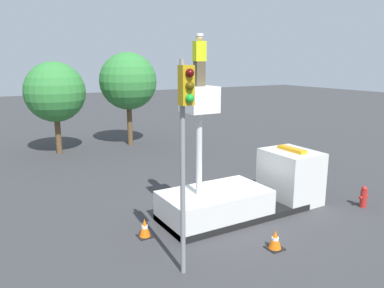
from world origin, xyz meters
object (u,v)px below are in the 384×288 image
at_px(traffic_light_pole, 185,129).
at_px(tree_left_bg, 128,81).
at_px(fire_hydrant, 364,197).
at_px(tree_right_bg, 55,92).
at_px(worker, 199,60).
at_px(traffic_cone_curbside, 275,240).
at_px(bucket_truck, 248,190).
at_px(traffic_cone_rear, 145,228).

bearing_deg(traffic_light_pole, tree_left_bg, 74.05).
distance_m(fire_hydrant, tree_right_bg, 18.61).
xyz_separation_m(worker, traffic_cone_curbside, (1.13, -2.86, -5.65)).
height_order(bucket_truck, worker, worker).
relative_size(worker, traffic_light_pole, 0.29).
height_order(worker, traffic_light_pole, worker).
relative_size(fire_hydrant, traffic_cone_rear, 1.37).
bearing_deg(tree_left_bg, traffic_light_pole, -105.95).
bearing_deg(traffic_cone_curbside, traffic_light_pole, 177.44).
bearing_deg(worker, traffic_cone_curbside, -68.41).
relative_size(bucket_truck, tree_left_bg, 1.04).
xyz_separation_m(fire_hydrant, tree_left_bg, (-4.04, 16.00, 4.08)).
xyz_separation_m(bucket_truck, fire_hydrant, (4.44, -2.03, -0.47)).
height_order(fire_hydrant, traffic_cone_curbside, fire_hydrant).
bearing_deg(traffic_light_pole, bucket_truck, 31.90).
height_order(traffic_light_pole, traffic_cone_rear, traffic_light_pole).
bearing_deg(tree_left_bg, tree_right_bg, -178.84).
bearing_deg(bucket_truck, fire_hydrant, -24.60).
distance_m(worker, traffic_cone_curbside, 6.43).
bearing_deg(traffic_cone_rear, worker, -0.70).
relative_size(traffic_cone_rear, tree_right_bg, 0.11).
bearing_deg(tree_left_bg, traffic_cone_rear, -109.14).
xyz_separation_m(worker, tree_left_bg, (2.68, 13.97, -1.42)).
bearing_deg(tree_right_bg, traffic_cone_curbside, -78.48).
height_order(fire_hydrant, traffic_cone_rear, fire_hydrant).
height_order(traffic_cone_rear, tree_left_bg, tree_left_bg).
bearing_deg(tree_right_bg, fire_hydrant, -60.48).
relative_size(traffic_light_pole, fire_hydrant, 6.58).
xyz_separation_m(traffic_light_pole, tree_right_bg, (-0.19, 16.58, -0.22)).
bearing_deg(tree_left_bg, worker, -100.88).
bearing_deg(traffic_light_pole, fire_hydrant, 4.45).
xyz_separation_m(traffic_light_pole, tree_left_bg, (4.77, 16.69, 0.32)).
xyz_separation_m(bucket_truck, worker, (-2.28, 0.00, 5.04)).
height_order(worker, traffic_cone_rear, worker).
xyz_separation_m(fire_hydrant, tree_right_bg, (-9.00, 15.90, 3.54)).
bearing_deg(traffic_cone_rear, bucket_truck, -0.34).
distance_m(fire_hydrant, traffic_cone_rear, 9.12).
height_order(traffic_light_pole, tree_left_bg, tree_left_bg).
distance_m(worker, traffic_cone_rear, 6.03).
bearing_deg(worker, tree_right_bg, 99.32).
bearing_deg(traffic_cone_curbside, tree_right_bg, 101.52).
bearing_deg(bucket_truck, traffic_cone_curbside, -111.88).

